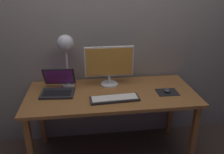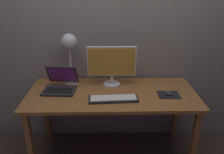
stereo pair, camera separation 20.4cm
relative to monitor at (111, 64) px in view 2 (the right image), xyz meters
The scene contains 9 objects.
ground_plane 0.98m from the monitor, 88.73° to the right, with size 4.80×4.80×0.00m, color #47382D.
back_wall 0.40m from the monitor, 88.98° to the left, with size 4.80×0.06×2.60m, color gray.
desk 0.36m from the monitor, 88.73° to the right, with size 1.60×0.70×0.74m.
monitor is the anchor object (origin of this frame).
keyboard_main 0.39m from the monitor, 87.62° to the right, with size 0.45×0.16×0.03m.
laptop 0.53m from the monitor, behind, with size 0.33×0.34×0.22m.
desk_lamp 0.45m from the monitor, behind, with size 0.16×0.16×0.52m.
mousepad 0.63m from the monitor, 24.67° to the right, with size 0.20×0.16×0.00m, color black.
mouse 0.61m from the monitor, 23.90° to the right, with size 0.06×0.10×0.03m, color #38383A.
Camera 2 is at (-0.04, -1.93, 1.71)m, focal length 36.30 mm.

